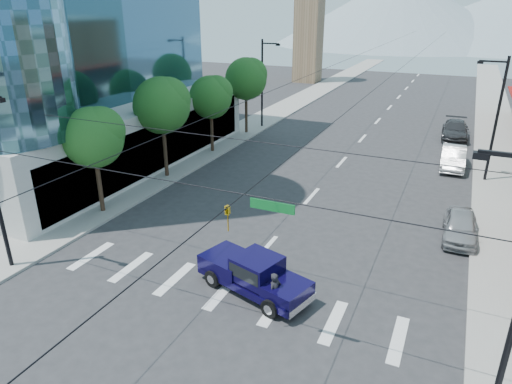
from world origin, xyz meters
TOP-DOWN VIEW (x-y plane):
  - ground at (0.00, 0.00)m, footprint 160.00×160.00m
  - sidewalk_left at (-12.00, 40.00)m, footprint 4.00×120.00m
  - sidewalk_right at (12.00, 40.00)m, footprint 4.00×120.00m
  - clock_tower at (-16.50, 62.00)m, footprint 4.80×4.80m
  - mountain_left at (-15.00, 150.00)m, footprint 80.00×80.00m
  - tree_near at (-11.07, 6.10)m, footprint 3.65×3.64m
  - tree_midnear at (-11.07, 13.10)m, footprint 4.09×4.09m
  - tree_midfar at (-11.07, 20.10)m, footprint 3.65×3.64m
  - tree_far at (-11.07, 27.10)m, footprint 4.09×4.09m
  - signal_rig at (0.19, -1.00)m, footprint 21.80×0.20m
  - lamp_pole_nw at (-10.67, 30.00)m, footprint 2.00×0.25m
  - lamp_pole_ne at (10.67, 22.00)m, footprint 2.00×0.25m
  - pickup_truck at (1.06, 2.14)m, footprint 5.82×3.43m
  - pedestrian at (2.50, 1.21)m, footprint 0.64×0.78m
  - parked_car_near at (9.40, 11.54)m, footprint 1.94×4.51m
  - parked_car_mid at (8.43, 24.33)m, footprint 1.95×5.19m
  - parked_car_far at (8.18, 33.67)m, footprint 2.62×5.96m

SIDE VIEW (x-z plane):
  - ground at x=0.00m, z-range 0.00..0.00m
  - sidewalk_left at x=-12.00m, z-range 0.00..0.15m
  - sidewalk_right at x=12.00m, z-range 0.00..0.15m
  - parked_car_near at x=9.40m, z-range 0.00..1.52m
  - parked_car_mid at x=8.43m, z-range 0.00..1.69m
  - parked_car_far at x=8.18m, z-range 0.00..1.70m
  - pedestrian at x=2.50m, z-range 0.00..1.83m
  - pickup_truck at x=1.06m, z-range 0.04..1.91m
  - signal_rig at x=0.19m, z-range 0.14..9.14m
  - lamp_pole_nw at x=-10.67m, z-range 0.44..9.44m
  - lamp_pole_ne at x=10.67m, z-range 0.44..9.44m
  - tree_near at x=-11.07m, z-range 1.64..8.34m
  - tree_midfar at x=-11.07m, z-range 1.64..8.34m
  - tree_midnear at x=-11.07m, z-range 1.83..9.35m
  - tree_far at x=-11.07m, z-range 1.83..9.35m
  - clock_tower at x=-16.50m, z-range 0.44..20.84m
  - mountain_left at x=-15.00m, z-range 0.00..22.00m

